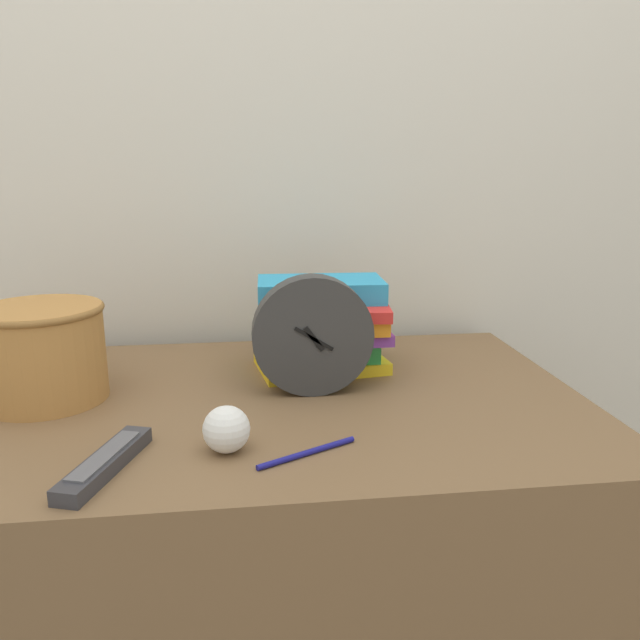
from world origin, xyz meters
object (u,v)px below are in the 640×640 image
(tv_remote, at_px, (105,463))
(book_stack, at_px, (323,325))
(desk_clock, at_px, (313,336))
(pen, at_px, (307,453))
(basket, at_px, (42,350))
(crumpled_paper_ball, at_px, (223,429))

(tv_remote, bearing_deg, book_stack, 48.22)
(book_stack, relative_size, tv_remote, 1.35)
(desk_clock, xyz_separation_m, tv_remote, (-0.29, -0.24, -0.09))
(tv_remote, height_order, pen, tv_remote)
(basket, xyz_separation_m, tv_remote, (0.15, -0.27, -0.07))
(desk_clock, relative_size, basket, 0.99)
(desk_clock, height_order, pen, desk_clock)
(desk_clock, xyz_separation_m, pen, (-0.03, -0.23, -0.10))
(crumpled_paper_ball, height_order, pen, crumpled_paper_ball)
(basket, bearing_deg, crumpled_paper_ball, -38.17)
(desk_clock, relative_size, tv_remote, 1.07)
(book_stack, xyz_separation_m, crumpled_paper_ball, (-0.18, -0.33, -0.05))
(crumpled_paper_ball, bearing_deg, basket, 141.83)
(basket, bearing_deg, desk_clock, -3.48)
(pen, bearing_deg, crumpled_paper_ball, 166.41)
(crumpled_paper_ball, xyz_separation_m, pen, (0.11, -0.03, -0.03))
(desk_clock, relative_size, crumpled_paper_ball, 3.14)
(tv_remote, distance_m, crumpled_paper_ball, 0.15)
(book_stack, height_order, basket, book_stack)
(book_stack, bearing_deg, basket, -168.08)
(desk_clock, height_order, book_stack, desk_clock)
(pen, bearing_deg, desk_clock, 81.53)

